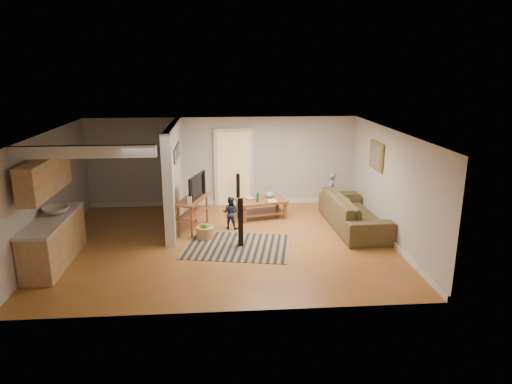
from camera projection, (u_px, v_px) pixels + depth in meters
ground at (225, 243)px, 10.29m from camera, size 7.50×7.50×0.00m
room_shell at (176, 176)px, 10.23m from camera, size 7.54×6.02×2.52m
area_rug at (237, 246)px, 10.07m from camera, size 2.57×2.08×0.01m
sofa at (353, 227)px, 11.26m from camera, size 1.16×2.76×0.79m
coffee_table at (262, 204)px, 11.92m from camera, size 1.38×1.00×0.74m
tv_console at (193, 201)px, 10.94m from camera, size 0.83×1.35×1.09m
speaker_left at (241, 222)px, 9.97m from camera, size 0.12×0.12×1.10m
speaker_right at (238, 191)px, 12.66m from camera, size 0.10×0.10×1.00m
toy_basket at (205, 232)px, 10.54m from camera, size 0.41×0.41×0.37m
child at (330, 213)px, 12.38m from camera, size 0.38×0.47×1.12m
toddler at (231, 228)px, 11.21m from camera, size 0.47×0.42×0.81m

